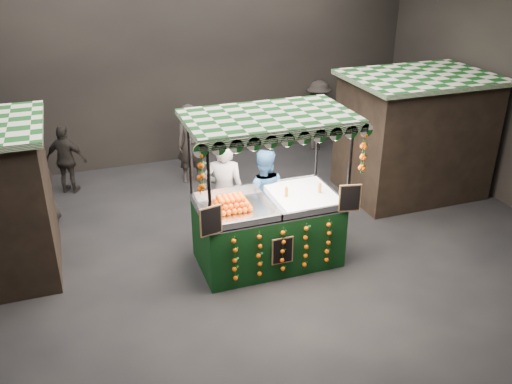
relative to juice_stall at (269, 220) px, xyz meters
name	(u,v)px	position (x,y,z in m)	size (l,w,h in m)	color
ground	(241,259)	(-0.45, 0.21, -0.83)	(12.00, 12.00, 0.00)	black
market_hall	(238,68)	(-0.45, 0.21, 2.55)	(12.10, 10.10, 5.05)	black
neighbour_stall_right	(414,135)	(3.95, 1.71, 0.48)	(3.00, 2.20, 2.60)	black
juice_stall	(269,220)	(0.00, 0.00, 0.00)	(2.76, 1.62, 2.67)	black
vendor_grey	(224,193)	(-0.53, 0.90, 0.18)	(0.85, 0.70, 2.01)	gray
vendor_blue	(263,195)	(0.20, 0.84, 0.05)	(1.03, 0.91, 1.76)	#2B598C
shopper_0	(191,144)	(-0.46, 3.79, 0.08)	(0.72, 0.53, 1.81)	#2E2825
shopper_1	(371,136)	(3.81, 3.17, -0.02)	(0.94, 0.83, 1.62)	#282520
shopper_2	(66,160)	(-3.16, 4.11, -0.06)	(0.98, 0.73, 1.54)	#282320
shopper_3	(318,115)	(3.16, 4.79, 0.08)	(1.12, 1.35, 1.82)	black
shopper_4	(36,184)	(-3.73, 2.68, 0.07)	(1.03, 1.03, 1.81)	black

